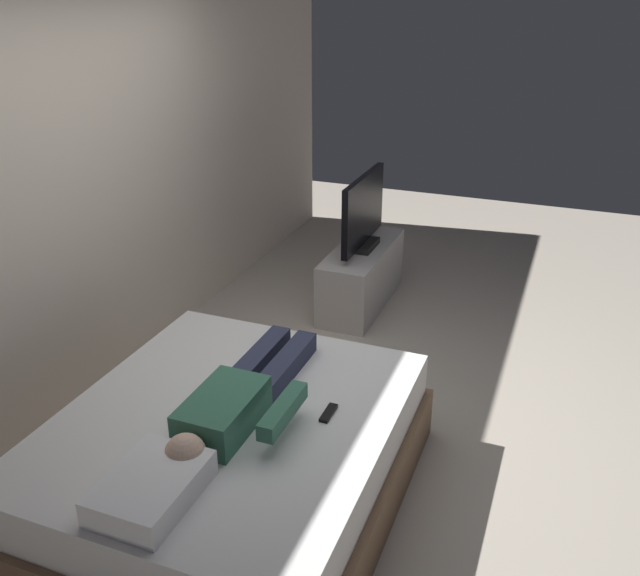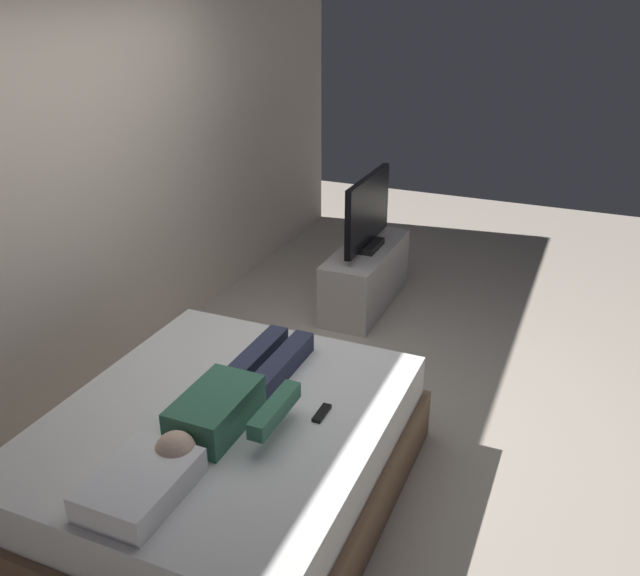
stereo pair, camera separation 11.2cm
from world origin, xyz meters
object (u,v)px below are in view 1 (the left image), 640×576
at_px(pillow, 151,487).
at_px(remote, 328,413).
at_px(bed, 230,460).
at_px(tv_stand, 361,276).
at_px(tv, 363,214).
at_px(person, 239,400).

relative_size(pillow, remote, 3.20).
bearing_deg(bed, tv_stand, 2.79).
height_order(bed, tv_stand, bed).
bearing_deg(tv, remote, -165.83).
bearing_deg(person, pillow, 175.37).
bearing_deg(person, tv_stand, 4.07).
relative_size(bed, pillow, 3.96).
bearing_deg(bed, tv, 2.79).
xyz_separation_m(bed, person, (0.03, -0.05, 0.36)).
distance_m(pillow, person, 0.66).
xyz_separation_m(pillow, remote, (0.81, -0.46, -0.05)).
bearing_deg(tv_stand, bed, -177.21).
bearing_deg(tv_stand, person, -175.93).
bearing_deg(bed, person, -61.65).
bearing_deg(pillow, remote, -29.46).
bearing_deg(remote, person, 110.47).
distance_m(pillow, tv_stand, 3.13).
relative_size(bed, remote, 12.69).
height_order(bed, remote, remote).
height_order(tv_stand, tv, tv).
distance_m(bed, pillow, 0.72).
relative_size(person, remote, 8.40).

